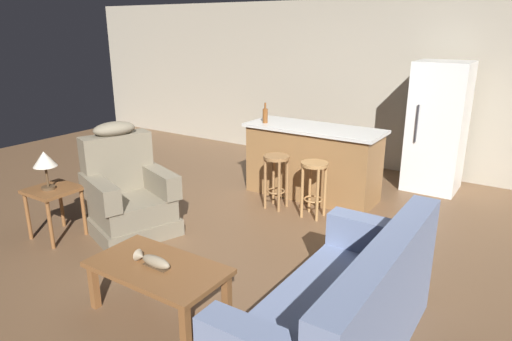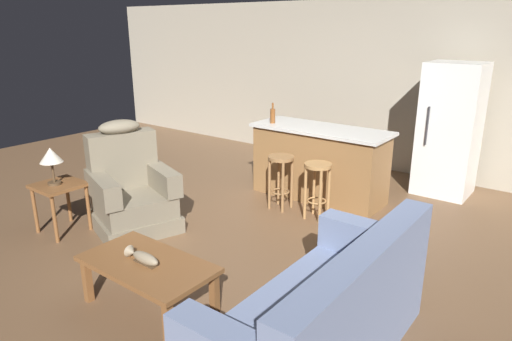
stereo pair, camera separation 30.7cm
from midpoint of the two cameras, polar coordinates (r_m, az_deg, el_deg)
The scene contains 13 objects.
ground_plane at distance 5.16m, azimuth -1.62°, elevation -7.59°, with size 12.00×12.00×0.00m.
back_wall at distance 7.49m, azimuth 12.35°, elevation 10.36°, with size 12.00×0.05×2.60m.
coffee_table at distance 3.76m, azimuth -14.53°, elevation -12.20°, with size 1.10×0.60×0.42m.
fish_figurine at distance 3.71m, azimuth -15.13°, elevation -10.89°, with size 0.34×0.10×0.10m.
couch at distance 3.24m, azimuth 8.03°, elevation -17.55°, with size 0.84×1.90×0.94m.
recliner_near_lamp at distance 5.28m, azimuth -17.41°, elevation -2.87°, with size 1.07×1.07×1.20m.
end_table at distance 5.37m, azimuth -25.49°, elevation -3.03°, with size 0.48×0.48×0.56m.
table_lamp at distance 5.24m, azimuth -26.45°, elevation 1.06°, with size 0.24×0.24×0.41m.
kitchen_island at distance 6.07m, azimuth 5.66°, elevation 1.09°, with size 1.80×0.70×0.95m.
bar_stool_left at distance 5.64m, azimuth 1.00°, elevation -0.19°, with size 0.32×0.32×0.68m.
bar_stool_right at distance 5.39m, azimuth 5.66°, elevation -1.12°, with size 0.32×0.32×0.68m.
refrigerator at distance 6.65m, azimuth 20.51°, elevation 5.09°, with size 0.70×0.69×1.76m.
bottle_tall_green at distance 6.15m, azimuth -0.28°, elevation 6.91°, with size 0.07×0.07×0.27m.
Camera 1 is at (2.56, -3.90, 2.20)m, focal length 32.00 mm.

